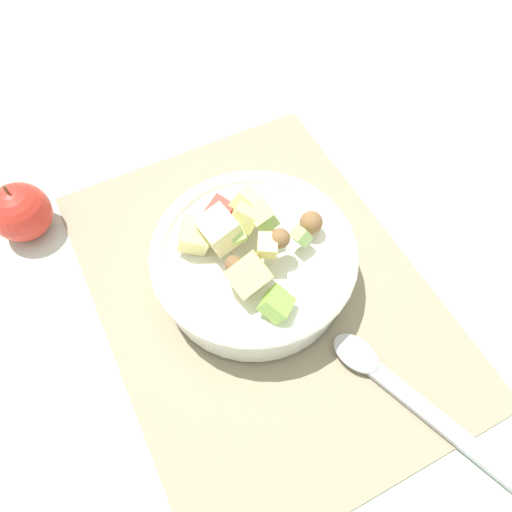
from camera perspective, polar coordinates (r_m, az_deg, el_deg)
name	(u,v)px	position (r m, az deg, el deg)	size (l,w,h in m)	color
ground_plane	(261,292)	(0.60, 0.58, -4.04)	(2.40, 2.40, 0.00)	silver
placemat	(261,290)	(0.60, 0.59, -3.91)	(0.50, 0.37, 0.01)	gray
salad_bowl	(255,259)	(0.57, -0.07, -0.36)	(0.23, 0.23, 0.11)	white
serving_spoon	(391,382)	(0.57, 15.05, -13.60)	(0.22, 0.10, 0.01)	#B7B7BC
whole_apple	(21,212)	(0.68, -25.10, 4.53)	(0.07, 0.07, 0.09)	red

